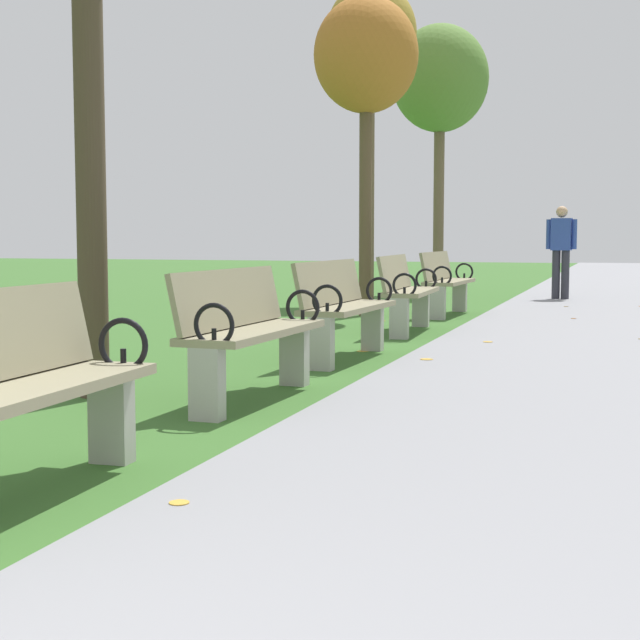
% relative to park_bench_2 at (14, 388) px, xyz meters
% --- Properties ---
extents(paved_walkway, '(2.83, 44.00, 0.02)m').
position_rel_park_bench_2_xyz_m(paved_walkway, '(1.92, 15.63, -0.48)').
color(paved_walkway, gray).
rests_on(paved_walkway, ground).
extents(park_bench_2, '(0.51, 1.61, 0.90)m').
position_rel_park_bench_2_xyz_m(park_bench_2, '(0.00, 0.00, 0.00)').
color(park_bench_2, gray).
rests_on(park_bench_2, ground).
extents(park_bench_3, '(0.52, 1.61, 0.90)m').
position_rel_park_bench_2_xyz_m(park_bench_3, '(0.00, 2.63, 0.00)').
color(park_bench_3, gray).
rests_on(park_bench_3, ground).
extents(park_bench_4, '(0.53, 1.62, 0.90)m').
position_rel_park_bench_2_xyz_m(park_bench_4, '(0.00, 4.94, 0.00)').
color(park_bench_4, gray).
rests_on(park_bench_4, ground).
extents(park_bench_5, '(0.55, 1.62, 0.90)m').
position_rel_park_bench_2_xyz_m(park_bench_5, '(0.00, 7.54, 0.00)').
color(park_bench_5, gray).
rests_on(park_bench_5, ground).
extents(park_bench_6, '(0.52, 1.61, 0.90)m').
position_rel_park_bench_2_xyz_m(park_bench_6, '(0.00, 10.08, 0.00)').
color(park_bench_6, gray).
rests_on(park_bench_6, ground).
extents(tree_3, '(1.45, 1.45, 4.41)m').
position_rel_park_bench_2_xyz_m(tree_3, '(-1.08, 9.69, 3.07)').
color(tree_3, brown).
rests_on(tree_3, ground).
extents(tree_4, '(1.50, 1.50, 5.31)m').
position_rel_park_bench_2_xyz_m(tree_4, '(-1.72, 12.42, 3.96)').
color(tree_4, brown).
rests_on(tree_4, ground).
extents(tree_5, '(1.87, 1.87, 5.18)m').
position_rel_park_bench_2_xyz_m(tree_5, '(-1.11, 15.31, 3.62)').
color(tree_5, brown).
rests_on(tree_5, ground).
extents(pedestrian_walking, '(0.53, 0.25, 1.62)m').
position_rel_park_bench_2_xyz_m(pedestrian_walking, '(1.32, 13.94, 0.44)').
color(pedestrian_walking, '#2D2D38').
rests_on(pedestrian_walking, paved_walkway).
extents(scattered_leaves, '(4.66, 16.02, 0.02)m').
position_rel_park_bench_2_xyz_m(scattered_leaves, '(0.63, 4.33, -0.47)').
color(scattered_leaves, '#AD6B23').
rests_on(scattered_leaves, ground).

